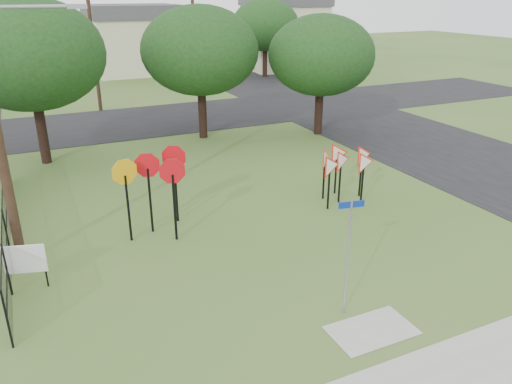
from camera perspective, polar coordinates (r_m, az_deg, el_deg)
ground at (r=13.97m, az=7.06°, el=-10.01°), size 140.00×140.00×0.00m
sidewalk at (r=11.37m, az=18.92°, el=-19.76°), size 30.00×1.60×0.02m
street_right at (r=28.18m, az=17.28°, el=5.86°), size 8.00×50.00×0.02m
street_far at (r=31.50m, az=-12.56°, el=7.97°), size 60.00×8.00×0.02m
curb_pad at (r=12.38m, az=13.10°, el=-15.14°), size 2.00×1.20×0.02m
street_name_sign at (r=11.91m, az=10.45°, el=-6.71°), size 0.61×0.14×3.00m
stop_sign_cluster at (r=15.94m, az=-11.41°, el=1.88°), size 2.55×1.63×2.73m
yield_sign_cluster at (r=18.61m, az=9.94°, el=3.47°), size 2.68×1.47×2.10m
info_board at (r=14.34m, az=-24.91°, el=-7.12°), size 1.03×0.32×1.32m
far_pole_a at (r=34.34m, az=-18.19°, el=16.34°), size 1.40×0.24×9.00m
far_pole_b at (r=40.05m, az=-7.12°, el=17.52°), size 1.40×0.24×8.50m
fence_run at (r=17.50m, az=-26.65°, el=-2.58°), size 0.05×11.55×1.50m
house_mid at (r=51.20m, az=-13.72°, el=16.68°), size 8.40×8.40×6.20m
house_right at (r=52.19m, az=3.17°, el=17.88°), size 8.30×8.30×7.20m
tree_near_left at (r=24.07m, az=-24.49°, el=14.12°), size 6.40×6.40×7.27m
tree_near_mid at (r=26.49m, az=-6.42°, el=15.74°), size 6.00×6.00×6.80m
tree_near_right at (r=27.32m, az=7.48°, el=15.22°), size 5.60×5.60×6.33m
tree_far_right at (r=46.76m, az=1.05°, el=18.53°), size 6.00×6.00×6.80m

